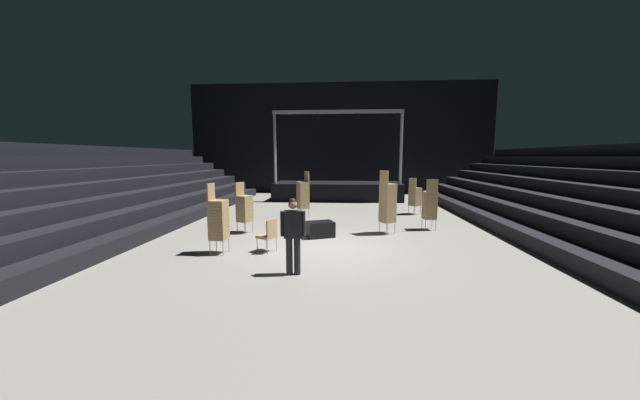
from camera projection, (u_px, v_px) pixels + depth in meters
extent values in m
cube|color=gray|center=(329.00, 249.00, 9.73)|extent=(22.00, 30.00, 0.10)
cube|color=black|center=(339.00, 139.00, 24.03)|extent=(22.00, 0.30, 8.00)
cube|color=black|center=(151.00, 229.00, 11.14)|extent=(0.75, 24.00, 0.45)
cube|color=black|center=(129.00, 216.00, 11.13)|extent=(0.75, 24.00, 0.45)
cube|color=black|center=(107.00, 203.00, 11.13)|extent=(0.75, 24.00, 0.45)
cube|color=black|center=(85.00, 190.00, 11.12)|extent=(0.75, 24.00, 0.45)
cube|color=black|center=(63.00, 176.00, 11.12)|extent=(0.75, 24.00, 0.45)
cube|color=black|center=(41.00, 163.00, 11.11)|extent=(0.75, 24.00, 0.45)
cube|color=black|center=(19.00, 150.00, 11.11)|extent=(0.75, 24.00, 0.45)
cube|color=black|center=(526.00, 236.00, 10.24)|extent=(0.75, 24.00, 0.45)
cube|color=black|center=(552.00, 222.00, 10.12)|extent=(0.75, 24.00, 0.45)
cube|color=black|center=(579.00, 208.00, 10.01)|extent=(0.75, 24.00, 0.45)
cube|color=black|center=(607.00, 194.00, 9.90)|extent=(0.75, 24.00, 0.45)
cube|color=black|center=(635.00, 179.00, 9.78)|extent=(0.75, 24.00, 0.45)
cube|color=black|center=(337.00, 191.00, 20.77)|extent=(7.89, 3.06, 1.06)
cylinder|color=#9EA0A8|center=(275.00, 149.00, 19.44)|extent=(0.16, 0.16, 4.20)
cylinder|color=#9EA0A8|center=(401.00, 148.00, 18.89)|extent=(0.16, 0.16, 4.20)
cube|color=#9EA0A8|center=(337.00, 112.00, 18.89)|extent=(7.59, 0.20, 0.20)
cylinder|color=black|center=(279.00, 116.00, 19.17)|extent=(0.18, 0.18, 0.22)
cylinder|color=black|center=(318.00, 116.00, 19.00)|extent=(0.18, 0.18, 0.22)
cylinder|color=black|center=(357.00, 115.00, 18.83)|extent=(0.18, 0.18, 0.22)
cylinder|color=black|center=(398.00, 115.00, 18.66)|extent=(0.18, 0.18, 0.22)
cylinder|color=black|center=(297.00, 256.00, 7.47)|extent=(0.15, 0.15, 0.87)
cylinder|color=black|center=(289.00, 256.00, 7.46)|extent=(0.15, 0.15, 0.87)
cube|color=silver|center=(293.00, 225.00, 7.31)|extent=(0.19, 0.12, 0.62)
cube|color=black|center=(293.00, 224.00, 7.37)|extent=(0.43, 0.28, 0.62)
cube|color=black|center=(293.00, 222.00, 7.24)|extent=(0.06, 0.02, 0.39)
cylinder|color=black|center=(303.00, 223.00, 7.38)|extent=(0.11, 0.11, 0.57)
cylinder|color=black|center=(282.00, 224.00, 7.35)|extent=(0.11, 0.11, 0.57)
sphere|color=#936B4C|center=(293.00, 204.00, 7.31)|extent=(0.20, 0.20, 0.20)
sphere|color=black|center=(293.00, 202.00, 7.30)|extent=(0.17, 0.17, 0.17)
cylinder|color=#B2B5BA|center=(414.00, 209.00, 15.65)|extent=(0.02, 0.02, 0.40)
cylinder|color=#B2B5BA|center=(420.00, 210.00, 15.33)|extent=(0.02, 0.02, 0.40)
cylinder|color=#B2B5BA|center=(409.00, 210.00, 15.45)|extent=(0.02, 0.02, 0.40)
cylinder|color=#B2B5BA|center=(415.00, 211.00, 15.13)|extent=(0.02, 0.02, 0.40)
cube|color=#A38456|center=(415.00, 205.00, 15.36)|extent=(0.62, 0.62, 0.08)
cube|color=#A38456|center=(415.00, 203.00, 15.35)|extent=(0.62, 0.62, 0.08)
cube|color=#A38456|center=(415.00, 201.00, 15.34)|extent=(0.62, 0.62, 0.08)
cube|color=#A38456|center=(415.00, 199.00, 15.32)|extent=(0.62, 0.62, 0.08)
cube|color=#A38456|center=(415.00, 198.00, 15.31)|extent=(0.62, 0.62, 0.08)
cube|color=#A38456|center=(415.00, 196.00, 15.30)|extent=(0.62, 0.62, 0.08)
cube|color=#A38456|center=(415.00, 194.00, 15.29)|extent=(0.62, 0.62, 0.08)
cube|color=#A38456|center=(415.00, 192.00, 15.28)|extent=(0.62, 0.62, 0.08)
cube|color=#A38456|center=(415.00, 190.00, 15.27)|extent=(0.62, 0.62, 0.08)
cube|color=#A38456|center=(415.00, 189.00, 15.26)|extent=(0.62, 0.62, 0.08)
cube|color=#A38456|center=(413.00, 183.00, 15.12)|extent=(0.28, 0.35, 0.46)
cylinder|color=#B2B5BA|center=(422.00, 223.00, 12.30)|extent=(0.02, 0.02, 0.40)
cylinder|color=#B2B5BA|center=(432.00, 223.00, 12.30)|extent=(0.02, 0.02, 0.40)
cylinder|color=#B2B5BA|center=(425.00, 225.00, 11.92)|extent=(0.02, 0.02, 0.40)
cylinder|color=#B2B5BA|center=(436.00, 225.00, 11.92)|extent=(0.02, 0.02, 0.40)
cube|color=#A38456|center=(429.00, 218.00, 12.08)|extent=(0.47, 0.47, 0.08)
cube|color=#A38456|center=(429.00, 216.00, 12.07)|extent=(0.47, 0.47, 0.08)
cube|color=#A38456|center=(429.00, 213.00, 12.05)|extent=(0.47, 0.47, 0.08)
cube|color=#A38456|center=(429.00, 211.00, 12.04)|extent=(0.47, 0.47, 0.08)
cube|color=#A38456|center=(429.00, 209.00, 12.03)|extent=(0.47, 0.47, 0.08)
cube|color=#A38456|center=(430.00, 207.00, 12.02)|extent=(0.47, 0.47, 0.08)
cube|color=#A38456|center=(430.00, 204.00, 12.01)|extent=(0.47, 0.47, 0.08)
cube|color=#A38456|center=(430.00, 202.00, 12.00)|extent=(0.47, 0.47, 0.08)
cube|color=#A38456|center=(430.00, 200.00, 11.99)|extent=(0.47, 0.47, 0.08)
cube|color=#A38456|center=(430.00, 197.00, 11.98)|extent=(0.47, 0.47, 0.08)
cube|color=#A38456|center=(430.00, 195.00, 11.97)|extent=(0.47, 0.47, 0.08)
cube|color=#A38456|center=(430.00, 193.00, 11.95)|extent=(0.47, 0.47, 0.08)
cube|color=#A38456|center=(432.00, 186.00, 11.72)|extent=(0.41, 0.08, 0.46)
cylinder|color=#B2B5BA|center=(301.00, 214.00, 14.32)|extent=(0.02, 0.02, 0.40)
cylinder|color=#B2B5BA|center=(297.00, 213.00, 14.66)|extent=(0.02, 0.02, 0.40)
cylinder|color=#B2B5BA|center=(309.00, 213.00, 14.49)|extent=(0.02, 0.02, 0.40)
cylinder|color=#B2B5BA|center=(305.00, 212.00, 14.83)|extent=(0.02, 0.02, 0.40)
cube|color=#A38456|center=(303.00, 208.00, 14.54)|extent=(0.60, 0.60, 0.08)
cube|color=#A38456|center=(303.00, 206.00, 14.53)|extent=(0.60, 0.60, 0.08)
cube|color=#A38456|center=(303.00, 204.00, 14.52)|extent=(0.60, 0.60, 0.08)
cube|color=#A38456|center=(303.00, 202.00, 14.51)|extent=(0.60, 0.60, 0.08)
cube|color=#A38456|center=(303.00, 200.00, 14.50)|extent=(0.60, 0.60, 0.08)
cube|color=#A38456|center=(303.00, 198.00, 14.49)|extent=(0.60, 0.60, 0.08)
cube|color=#A38456|center=(303.00, 196.00, 14.48)|extent=(0.60, 0.60, 0.08)
cube|color=#A38456|center=(303.00, 194.00, 14.46)|extent=(0.60, 0.60, 0.08)
cube|color=#A38456|center=(303.00, 192.00, 14.45)|extent=(0.60, 0.60, 0.08)
cube|color=#A38456|center=(303.00, 190.00, 14.44)|extent=(0.60, 0.60, 0.08)
cube|color=#A38456|center=(303.00, 188.00, 14.43)|extent=(0.60, 0.60, 0.08)
cube|color=#A38456|center=(303.00, 187.00, 14.42)|extent=(0.60, 0.60, 0.08)
cube|color=#A38456|center=(303.00, 185.00, 14.41)|extent=(0.60, 0.60, 0.08)
cube|color=#A38456|center=(303.00, 183.00, 14.40)|extent=(0.60, 0.60, 0.08)
cube|color=#A38456|center=(307.00, 176.00, 14.45)|extent=(0.25, 0.37, 0.46)
cylinder|color=#B2B5BA|center=(253.00, 227.00, 11.71)|extent=(0.02, 0.02, 0.40)
cylinder|color=#B2B5BA|center=(246.00, 229.00, 11.38)|extent=(0.02, 0.02, 0.40)
cylinder|color=#B2B5BA|center=(245.00, 226.00, 11.89)|extent=(0.02, 0.02, 0.40)
cylinder|color=#B2B5BA|center=(237.00, 228.00, 11.56)|extent=(0.02, 0.02, 0.40)
cube|color=#A38456|center=(245.00, 220.00, 11.60)|extent=(0.58, 0.58, 0.08)
cube|color=#A38456|center=(245.00, 218.00, 11.59)|extent=(0.58, 0.58, 0.08)
cube|color=#A38456|center=(245.00, 216.00, 11.58)|extent=(0.58, 0.58, 0.08)
cube|color=#A38456|center=(245.00, 213.00, 11.57)|extent=(0.58, 0.58, 0.08)
cube|color=#A38456|center=(245.00, 211.00, 11.55)|extent=(0.58, 0.58, 0.08)
cube|color=#A38456|center=(245.00, 209.00, 11.54)|extent=(0.58, 0.58, 0.08)
cube|color=#A38456|center=(244.00, 206.00, 11.53)|extent=(0.58, 0.58, 0.08)
cube|color=#A38456|center=(244.00, 204.00, 11.52)|extent=(0.58, 0.58, 0.08)
cube|color=#A38456|center=(244.00, 201.00, 11.51)|extent=(0.58, 0.58, 0.08)
cube|color=#A38456|center=(244.00, 199.00, 11.50)|extent=(0.58, 0.58, 0.08)
cube|color=#A38456|center=(244.00, 197.00, 11.49)|extent=(0.58, 0.58, 0.08)
cube|color=#A38456|center=(240.00, 189.00, 11.54)|extent=(0.21, 0.39, 0.46)
cylinder|color=#B2B5BA|center=(229.00, 245.00, 9.29)|extent=(0.02, 0.02, 0.40)
cylinder|color=#B2B5BA|center=(223.00, 248.00, 8.92)|extent=(0.02, 0.02, 0.40)
cylinder|color=#B2B5BA|center=(216.00, 244.00, 9.35)|extent=(0.02, 0.02, 0.40)
cylinder|color=#B2B5BA|center=(210.00, 248.00, 8.98)|extent=(0.02, 0.02, 0.40)
cube|color=#A38456|center=(219.00, 238.00, 9.11)|extent=(0.47, 0.47, 0.08)
cube|color=#A38456|center=(219.00, 235.00, 9.09)|extent=(0.47, 0.47, 0.08)
cube|color=#A38456|center=(219.00, 232.00, 9.08)|extent=(0.47, 0.47, 0.08)
cube|color=#A38456|center=(219.00, 229.00, 9.07)|extent=(0.47, 0.47, 0.08)
cube|color=#A38456|center=(219.00, 226.00, 9.06)|extent=(0.47, 0.47, 0.08)
cube|color=#A38456|center=(219.00, 223.00, 9.05)|extent=(0.47, 0.47, 0.08)
cube|color=#A38456|center=(219.00, 220.00, 9.04)|extent=(0.47, 0.47, 0.08)
cube|color=#A38456|center=(218.00, 217.00, 9.03)|extent=(0.47, 0.47, 0.08)
cube|color=#A38456|center=(218.00, 214.00, 9.02)|extent=(0.47, 0.47, 0.08)
cube|color=#A38456|center=(218.00, 211.00, 9.00)|extent=(0.47, 0.47, 0.08)
cube|color=#A38456|center=(218.00, 208.00, 8.99)|extent=(0.47, 0.47, 0.08)
cube|color=#A38456|center=(218.00, 205.00, 8.98)|extent=(0.47, 0.47, 0.08)
cube|color=#A38456|center=(218.00, 202.00, 8.97)|extent=(0.47, 0.47, 0.08)
cube|color=#A38456|center=(211.00, 192.00, 8.96)|extent=(0.08, 0.41, 0.46)
cylinder|color=#B2B5BA|center=(388.00, 226.00, 11.76)|extent=(0.02, 0.02, 0.40)
cylinder|color=#B2B5BA|center=(395.00, 228.00, 11.43)|extent=(0.02, 0.02, 0.40)
cylinder|color=#B2B5BA|center=(379.00, 227.00, 11.58)|extent=(0.02, 0.02, 0.40)
cylinder|color=#B2B5BA|center=(386.00, 229.00, 11.25)|extent=(0.02, 0.02, 0.40)
cube|color=#A38456|center=(387.00, 221.00, 11.47)|extent=(0.61, 0.61, 0.08)
cube|color=#A38456|center=(387.00, 219.00, 11.46)|extent=(0.61, 0.61, 0.08)
cube|color=#A38456|center=(387.00, 216.00, 11.45)|extent=(0.61, 0.61, 0.08)
cube|color=#A38456|center=(387.00, 214.00, 11.44)|extent=(0.61, 0.61, 0.08)
cube|color=#A38456|center=(388.00, 212.00, 11.42)|extent=(0.61, 0.61, 0.08)
cube|color=#A38456|center=(388.00, 209.00, 11.41)|extent=(0.61, 0.61, 0.08)
cube|color=#A38456|center=(388.00, 207.00, 11.40)|extent=(0.61, 0.61, 0.08)
cube|color=#A38456|center=(388.00, 204.00, 11.39)|extent=(0.61, 0.61, 0.08)
cube|color=#A38456|center=(388.00, 202.00, 11.38)|extent=(0.61, 0.61, 0.08)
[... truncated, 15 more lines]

